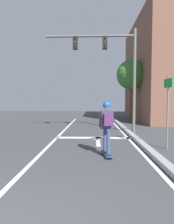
{
  "coord_description": "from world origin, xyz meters",
  "views": [
    {
      "loc": [
        1.52,
        -1.39,
        1.67
      ],
      "look_at": [
        1.26,
        6.2,
        1.23
      ],
      "focal_mm": 29.84,
      "sensor_mm": 36.0,
      "label": 1
    }
  ],
  "objects": [
    {
      "name": "lane_arrow_stem",
      "position": [
        1.72,
        6.07,
        0.0
      ],
      "size": [
        0.16,
        1.4,
        0.01
      ],
      "primitive_type": "cube",
      "color": "white",
      "rests_on": "ground"
    },
    {
      "name": "lane_arrow_head",
      "position": [
        1.72,
        6.92,
        0.0
      ],
      "size": [
        0.71,
        0.71,
        0.01
      ],
      "primitive_type": "cube",
      "rotation": [
        0.0,
        0.0,
        0.79
      ],
      "color": "white",
      "rests_on": "ground"
    },
    {
      "name": "curb_strip",
      "position": [
        3.34,
        6.0,
        0.07
      ],
      "size": [
        0.24,
        24.0,
        0.14
      ],
      "primitive_type": "cube",
      "color": "#96979B",
      "rests_on": "ground"
    },
    {
      "name": "stop_bar",
      "position": [
        1.55,
        7.02,
        0.0
      ],
      "size": [
        3.39,
        0.4,
        0.01
      ],
      "primitive_type": "cube",
      "color": "white",
      "rests_on": "ground"
    },
    {
      "name": "traffic_signal_mast",
      "position": [
        2.44,
        8.52,
        3.84
      ],
      "size": [
        4.73,
        0.34,
        5.42
      ],
      "color": "#5D5F57",
      "rests_on": "ground"
    },
    {
      "name": "lane_line_curbside",
      "position": [
        3.09,
        6.0,
        0.0
      ],
      "size": [
        0.12,
        20.0,
        0.01
      ],
      "primitive_type": "cube",
      "color": "white",
      "rests_on": "ground"
    },
    {
      "name": "skateboard",
      "position": [
        1.92,
        4.18,
        0.07
      ],
      "size": [
        0.35,
        0.82,
        0.09
      ],
      "color": "#1B538B",
      "rests_on": "ground"
    },
    {
      "name": "skater",
      "position": [
        1.92,
        4.17,
        1.08
      ],
      "size": [
        0.43,
        0.6,
        1.58
      ],
      "color": "#3C4C76",
      "rests_on": "skateboard"
    },
    {
      "name": "street_sign_post",
      "position": [
        4.08,
        5.08,
        1.64
      ],
      "size": [
        0.13,
        0.44,
        2.54
      ],
      "color": "slate",
      "rests_on": "ground"
    },
    {
      "name": "roadside_tree",
      "position": [
        4.58,
        13.89,
        3.78
      ],
      "size": [
        2.38,
        2.38,
        5.01
      ],
      "color": "brown",
      "rests_on": "ground"
    },
    {
      "name": "lane_line_center",
      "position": [
        -0.15,
        6.0,
        0.0
      ],
      "size": [
        0.12,
        20.0,
        0.01
      ],
      "primitive_type": "cube",
      "color": "white",
      "rests_on": "ground"
    }
  ]
}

